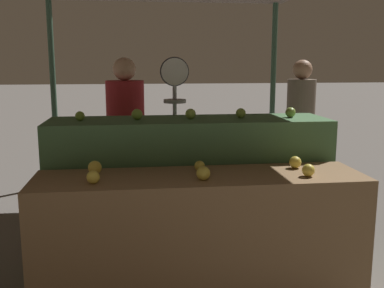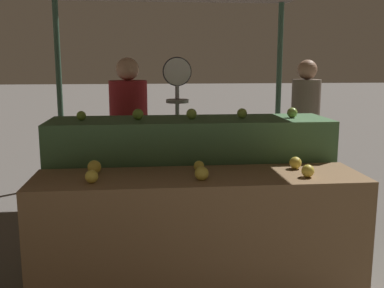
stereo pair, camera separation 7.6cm
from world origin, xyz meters
TOP-DOWN VIEW (x-y plane):
  - display_counter_front at (0.00, 0.00)m, footprint 2.12×0.55m
  - display_counter_back at (0.00, 0.60)m, footprint 2.12×0.55m
  - apple_front_0 at (-0.66, -0.11)m, footprint 0.08×0.08m
  - apple_front_1 at (0.00, -0.12)m, footprint 0.09×0.09m
  - apple_front_2 at (0.67, -0.11)m, footprint 0.08×0.08m
  - apple_front_3 at (-0.67, 0.11)m, footprint 0.09×0.09m
  - apple_front_4 at (0.01, 0.11)m, footprint 0.07×0.07m
  - apple_front_5 at (0.67, 0.11)m, footprint 0.08×0.08m
  - apple_back_0 at (-0.81, 0.59)m, footprint 0.07×0.07m
  - apple_back_1 at (-0.39, 0.59)m, footprint 0.08×0.08m
  - apple_back_2 at (0.01, 0.59)m, footprint 0.08×0.08m
  - apple_back_3 at (0.40, 0.59)m, footprint 0.08×0.08m
  - apple_back_4 at (0.79, 0.59)m, footprint 0.08×0.08m
  - produce_scale at (-0.05, 1.21)m, footprint 0.26×0.20m
  - person_vendor_at_scale at (-0.50, 1.48)m, footprint 0.42×0.42m
  - person_customer_left at (1.39, 1.93)m, footprint 0.33×0.33m

SIDE VIEW (x-z plane):
  - display_counter_front at x=0.00m, z-range 0.00..0.85m
  - display_counter_back at x=0.00m, z-range 0.00..1.14m
  - apple_front_4 at x=0.01m, z-range 0.85..0.92m
  - apple_front_0 at x=-0.66m, z-range 0.85..0.93m
  - apple_front_2 at x=0.67m, z-range 0.85..0.94m
  - apple_front_5 at x=0.67m, z-range 0.85..0.94m
  - apple_front_1 at x=0.00m, z-range 0.85..0.94m
  - apple_front_3 at x=-0.67m, z-range 0.85..0.94m
  - person_vendor_at_scale at x=-0.50m, z-range 0.12..1.73m
  - person_customer_left at x=1.39m, z-range 0.13..1.73m
  - produce_scale at x=-0.05m, z-range 0.35..1.97m
  - apple_back_0 at x=-0.81m, z-range 1.14..1.21m
  - apple_back_3 at x=0.40m, z-range 1.14..1.22m
  - apple_back_4 at x=0.79m, z-range 1.14..1.22m
  - apple_back_2 at x=0.01m, z-range 1.14..1.22m
  - apple_back_1 at x=-0.39m, z-range 1.14..1.23m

